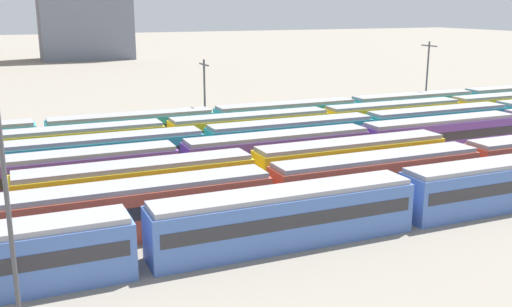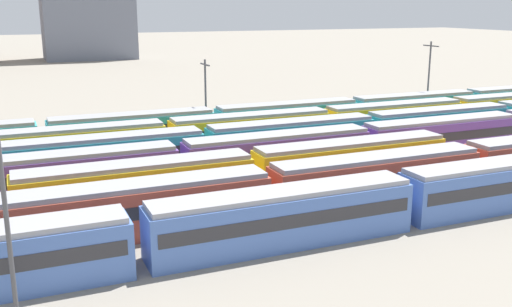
# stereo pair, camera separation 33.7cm
# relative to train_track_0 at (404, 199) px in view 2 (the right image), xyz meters

# --- Properties ---
(train_track_0) EXTENTS (74.70, 3.06, 3.75)m
(train_track_0) POSITION_rel_train_track_0_xyz_m (0.00, 0.00, 0.00)
(train_track_0) COLOR #4C70BC
(train_track_0) RESTS_ON ground_plane
(train_track_1) EXTENTS (74.70, 3.06, 3.75)m
(train_track_1) POSITION_rel_train_track_0_xyz_m (-8.17, 5.20, 0.00)
(train_track_1) COLOR #BC4C38
(train_track_1) RESTS_ON ground_plane
(train_track_2) EXTENTS (55.80, 3.06, 3.75)m
(train_track_2) POSITION_rel_train_track_0_xyz_m (-16.77, 10.40, -0.00)
(train_track_2) COLOR yellow
(train_track_2) RESTS_ON ground_plane
(train_track_3) EXTENTS (112.50, 3.06, 3.75)m
(train_track_3) POSITION_rel_train_track_0_xyz_m (6.93, 15.60, 0.00)
(train_track_3) COLOR #6B429E
(train_track_3) RESTS_ON ground_plane
(train_track_4) EXTENTS (93.60, 3.06, 3.75)m
(train_track_4) POSITION_rel_train_track_0_xyz_m (1.43, 20.80, 0.00)
(train_track_4) COLOR teal
(train_track_4) RESTS_ON ground_plane
(train_track_5) EXTENTS (93.60, 3.06, 3.75)m
(train_track_5) POSITION_rel_train_track_0_xyz_m (-0.98, 26.00, 0.00)
(train_track_5) COLOR yellow
(train_track_5) RESTS_ON ground_plane
(train_track_6) EXTENTS (93.60, 3.06, 3.75)m
(train_track_6) POSITION_rel_train_track_0_xyz_m (5.99, 31.20, 0.00)
(train_track_6) COLOR teal
(train_track_6) RESTS_ON ground_plane
(catenary_pole_0) EXTENTS (0.24, 3.20, 10.85)m
(catenary_pole_0) POSITION_rel_train_track_0_xyz_m (-25.70, -3.00, 4.08)
(catenary_pole_0) COLOR #4C4C51
(catenary_pole_0) RESTS_ON ground_plane
(catenary_pole_1) EXTENTS (0.24, 3.20, 9.04)m
(catenary_pole_1) POSITION_rel_train_track_0_xyz_m (-3.52, 34.10, 3.15)
(catenary_pole_1) COLOR #4C4C51
(catenary_pole_1) RESTS_ON ground_plane
(catenary_pole_3) EXTENTS (0.24, 3.20, 10.39)m
(catenary_pole_3) POSITION_rel_train_track_0_xyz_m (29.31, 34.05, 3.84)
(catenary_pole_3) COLOR #4C4C51
(catenary_pole_3) RESTS_ON ground_plane
(distant_building_2) EXTENTS (25.45, 16.37, 29.14)m
(distant_building_2) POSITION_rel_train_track_0_xyz_m (-2.27, 147.48, 12.67)
(distant_building_2) COLOR slate
(distant_building_2) RESTS_ON ground_plane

